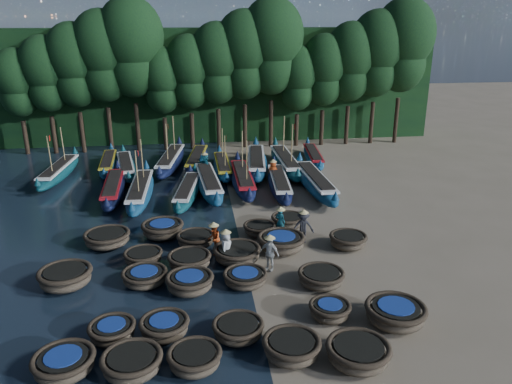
{
  "coord_description": "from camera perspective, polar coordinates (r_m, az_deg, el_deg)",
  "views": [
    {
      "loc": [
        -2.19,
        -22.79,
        10.94
      ],
      "look_at": [
        1.33,
        4.3,
        1.3
      ],
      "focal_mm": 35.0,
      "sensor_mm": 36.0,
      "label": 1
    }
  ],
  "objects": [
    {
      "name": "fisherman_5",
      "position": [
        35.76,
        -5.87,
        3.07
      ],
      "size": [
        1.13,
        1.74,
        1.99
      ],
      "rotation": [
        0.0,
        0.0,
        5.11
      ],
      "color": "#1A5F70",
      "rests_on": "ground"
    },
    {
      "name": "fisherman_2",
      "position": [
        24.25,
        -4.83,
        -5.25
      ],
      "size": [
        0.65,
        0.8,
        1.76
      ],
      "rotation": [
        0.0,
        0.0,
        4.64
      ],
      "color": "#B94418",
      "rests_on": "ground"
    },
    {
      "name": "coracle_16",
      "position": [
        23.22,
        -7.62,
        -7.73
      ],
      "size": [
        2.09,
        2.09,
        0.71
      ],
      "rotation": [
        0.0,
        0.0,
        -0.12
      ],
      "color": "brown",
      "rests_on": "ground"
    },
    {
      "name": "coracle_0",
      "position": [
        18.02,
        -21.1,
        -17.81
      ],
      "size": [
        2.35,
        2.35,
        0.72
      ],
      "rotation": [
        0.0,
        0.0,
        0.28
      ],
      "color": "brown",
      "rests_on": "ground"
    },
    {
      "name": "coracle_21",
      "position": [
        26.52,
        -10.63,
        -4.17
      ],
      "size": [
        2.29,
        2.29,
        0.82
      ],
      "rotation": [
        0.0,
        0.0,
        -0.13
      ],
      "color": "brown",
      "rests_on": "ground"
    },
    {
      "name": "coracle_5",
      "position": [
        19.08,
        -16.11,
        -14.99
      ],
      "size": [
        1.8,
        1.8,
        0.68
      ],
      "rotation": [
        0.0,
        0.0,
        0.16
      ],
      "color": "brown",
      "rests_on": "ground"
    },
    {
      "name": "coracle_20",
      "position": [
        26.18,
        -16.65,
        -5.08
      ],
      "size": [
        2.75,
        2.75,
        0.77
      ],
      "rotation": [
        0.0,
        0.0,
        -0.35
      ],
      "color": "brown",
      "rests_on": "ground"
    },
    {
      "name": "tree_11",
      "position": [
        44.52,
        7.81,
        13.73
      ],
      "size": [
        4.09,
        4.09,
        9.65
      ],
      "color": "black",
      "rests_on": "ground"
    },
    {
      "name": "coracle_7",
      "position": [
        18.51,
        -2.06,
        -15.38
      ],
      "size": [
        1.95,
        1.95,
        0.66
      ],
      "rotation": [
        0.0,
        0.0,
        0.12
      ],
      "color": "brown",
      "rests_on": "ground"
    },
    {
      "name": "fisherman_4",
      "position": [
        22.65,
        1.55,
        -6.89
      ],
      "size": [
        1.01,
        0.93,
        1.87
      ],
      "rotation": [
        0.0,
        0.0,
        5.6
      ],
      "color": "beige",
      "rests_on": "ground"
    },
    {
      "name": "long_boat_13",
      "position": [
        38.63,
        -6.77,
        3.68
      ],
      "size": [
        2.47,
        7.93,
        1.41
      ],
      "rotation": [
        0.0,
        0.0,
        -0.14
      ],
      "color": "#0F1537",
      "rests_on": "ground"
    },
    {
      "name": "tree_10",
      "position": [
        44.05,
        4.81,
        12.89
      ],
      "size": [
        3.68,
        3.68,
        8.68
      ],
      "color": "black",
      "rests_on": "ground"
    },
    {
      "name": "coracle_18",
      "position": [
        24.61,
        2.9,
        -5.73
      ],
      "size": [
        2.84,
        2.84,
        0.84
      ],
      "rotation": [
        0.0,
        0.0,
        -0.37
      ],
      "color": "brown",
      "rests_on": "ground"
    },
    {
      "name": "tree_2",
      "position": [
        43.92,
        -20.07,
        13.58
      ],
      "size": [
        4.51,
        4.51,
        10.63
      ],
      "color": "black",
      "rests_on": "ground"
    },
    {
      "name": "long_boat_7",
      "position": [
        32.89,
        2.7,
        0.98
      ],
      "size": [
        1.94,
        8.05,
        1.42
      ],
      "rotation": [
        0.0,
        0.0,
        -0.07
      ],
      "color": "#0F1537",
      "rests_on": "ground"
    },
    {
      "name": "long_boat_8",
      "position": [
        33.12,
        6.77,
        1.12
      ],
      "size": [
        1.85,
        9.06,
        1.6
      ],
      "rotation": [
        0.0,
        0.0,
        0.03
      ],
      "color": "navy",
      "rests_on": "ground"
    },
    {
      "name": "coracle_12",
      "position": [
        21.34,
        -7.57,
        -10.19
      ],
      "size": [
        2.37,
        2.37,
        0.78
      ],
      "rotation": [
        0.0,
        0.0,
        0.33
      ],
      "color": "brown",
      "rests_on": "ground"
    },
    {
      "name": "long_boat_9",
      "position": [
        38.02,
        -21.6,
        2.19
      ],
      "size": [
        2.15,
        8.19,
        3.49
      ],
      "rotation": [
        0.0,
        0.0,
        -0.09
      ],
      "color": "#0D4E48",
      "rests_on": "ground"
    },
    {
      "name": "fisherman_0",
      "position": [
        23.34,
        -3.46,
        -6.16
      ],
      "size": [
        0.76,
        0.92,
        1.82
      ],
      "rotation": [
        0.0,
        0.0,
        1.2
      ],
      "color": "beige",
      "rests_on": "ground"
    },
    {
      "name": "tree_9",
      "position": [
        43.41,
        1.81,
        16.43
      ],
      "size": [
        5.34,
        5.34,
        12.58
      ],
      "color": "black",
      "rests_on": "ground"
    },
    {
      "name": "tree_5",
      "position": [
        43.14,
        -10.68,
        12.5
      ],
      "size": [
        3.68,
        3.68,
        8.68
      ],
      "color": "black",
      "rests_on": "ground"
    },
    {
      "name": "tree_3",
      "position": [
        43.45,
        -17.12,
        14.73
      ],
      "size": [
        4.92,
        4.92,
        11.6
      ],
      "color": "black",
      "rests_on": "ground"
    },
    {
      "name": "foliage_wall",
      "position": [
        46.73,
        -4.76,
        12.07
      ],
      "size": [
        40.0,
        3.0,
        10.0
      ],
      "primitive_type": "cube",
      "color": "black",
      "rests_on": "ground"
    },
    {
      "name": "tree_13",
      "position": [
        45.81,
        13.66,
        15.23
      ],
      "size": [
        4.92,
        4.92,
        11.6
      ],
      "color": "black",
      "rests_on": "ground"
    },
    {
      "name": "coracle_9",
      "position": [
        19.86,
        15.64,
        -13.2
      ],
      "size": [
        2.39,
        2.39,
        0.81
      ],
      "rotation": [
        0.0,
        0.0,
        -0.12
      ],
      "color": "brown",
      "rests_on": "ground"
    },
    {
      "name": "tree_1",
      "position": [
        44.52,
        -22.92,
        12.42
      ],
      "size": [
        4.09,
        4.09,
        9.65
      ],
      "color": "black",
      "rests_on": "ground"
    },
    {
      "name": "coracle_14",
      "position": [
        21.85,
        7.46,
        -9.63
      ],
      "size": [
        2.04,
        2.04,
        0.68
      ],
      "rotation": [
        0.0,
        0.0,
        -0.09
      ],
      "color": "brown",
      "rests_on": "ground"
    },
    {
      "name": "coracle_23",
      "position": [
        26.32,
        0.4,
        -4.23
      ],
      "size": [
        1.93,
        1.93,
        0.65
      ],
      "rotation": [
        0.0,
        0.0,
        0.25
      ],
      "color": "brown",
      "rests_on": "ground"
    },
    {
      "name": "coracle_4",
      "position": [
        17.63,
        11.6,
        -17.58
      ],
      "size": [
        2.19,
        2.19,
        0.77
      ],
      "rotation": [
        0.0,
        0.0,
        -0.04
      ],
      "color": "brown",
      "rests_on": "ground"
    },
    {
      "name": "long_boat_14",
      "position": [
        36.84,
        -3.83,
        2.93
      ],
      "size": [
        1.35,
        7.4,
        3.14
      ],
      "rotation": [
        0.0,
        0.0,
        0.01
      ],
      "color": "navy",
      "rests_on": "ground"
    },
    {
      "name": "tree_8",
      "position": [
        43.14,
        -1.33,
        15.52
      ],
      "size": [
        4.92,
        4.92,
        11.6
      ],
      "color": "black",
      "rests_on": "ground"
    },
    {
      "name": "coracle_15",
      "position": [
        24.03,
        -12.76,
        -7.21
      ],
      "size": [
        2.15,
        2.15,
        0.63
      ],
      "rotation": [
        0.0,
        0.0,
        -0.33
      ],
      "color": "brown",
      "rests_on": "ground"
    },
    {
      "name": "coracle_10",
      "position": [
        22.96,
        -20.95,
        -9.06
      ],
      "size": [
        2.57,
        2.57,
        0.85
      ],
      "rotation": [
        0.0,
        0.0,
        0.25
      ],
      "color": "brown",
      "rests_on": "ground"
    },
    {
      "name": "tree_6",
      "position": [
        43.01,
        -7.59,
        13.54
      ],
      "size": [
        4.09,
        4.09,
        9.65
      ],
      "color": "black",
      "rests_on": "ground"
    },
    {
      "name": "coracle_11",
      "position": [
        22.24,
        -12.6,
        -9.42
      ],
      "size": [
        2.4,
        2.4,
        0.67
      ],
      "rotation": [
        0.0,
        0.0,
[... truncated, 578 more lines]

